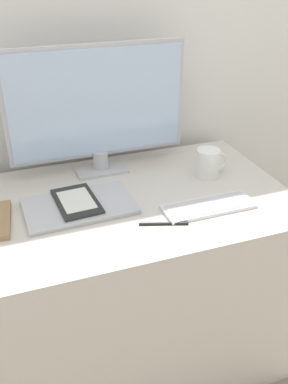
% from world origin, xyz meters
% --- Properties ---
extents(ground_plane, '(10.00, 10.00, 0.00)m').
position_xyz_m(ground_plane, '(0.00, 0.00, 0.00)').
color(ground_plane, gray).
extents(wall_back, '(3.60, 0.05, 2.40)m').
position_xyz_m(wall_back, '(0.00, 0.58, 1.20)').
color(wall_back, silver).
rests_on(wall_back, ground_plane).
extents(desk, '(1.13, 0.68, 0.72)m').
position_xyz_m(desk, '(0.00, 0.16, 0.36)').
color(desk, beige).
rests_on(desk, ground_plane).
extents(monitor, '(0.64, 0.11, 0.46)m').
position_xyz_m(monitor, '(-0.01, 0.39, 0.96)').
color(monitor, '#B7B7BC').
rests_on(monitor, desk).
extents(keyboard, '(0.30, 0.11, 0.01)m').
position_xyz_m(keyboard, '(0.25, 0.01, 0.73)').
color(keyboard, silver).
rests_on(keyboard, desk).
extents(laptop, '(0.35, 0.22, 0.02)m').
position_xyz_m(laptop, '(-0.14, 0.15, 0.73)').
color(laptop, '#A3A3A8').
rests_on(laptop, desk).
extents(ereader, '(0.14, 0.21, 0.01)m').
position_xyz_m(ereader, '(-0.15, 0.16, 0.74)').
color(ereader, black).
rests_on(ereader, laptop).
extents(coffee_mug, '(0.12, 0.08, 0.10)m').
position_xyz_m(coffee_mug, '(0.35, 0.22, 0.77)').
color(coffee_mug, white).
rests_on(coffee_mug, desk).
extents(pen, '(0.14, 0.06, 0.01)m').
position_xyz_m(pen, '(0.08, -0.03, 0.72)').
color(pen, black).
rests_on(pen, desk).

